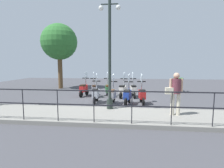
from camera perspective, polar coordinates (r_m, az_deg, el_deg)
ground_plane at (r=9.90m, az=2.76°, el=-5.35°), size 28.00×28.00×0.00m
promenade_walkway at (r=6.84m, az=1.14°, el=-10.28°), size 2.20×20.00×0.15m
fence_railing at (r=5.62m, az=0.21°, el=-5.40°), size 0.04×16.03×1.07m
lamp_post_near at (r=7.32m, az=-0.75°, el=7.94°), size 0.26×0.90×4.66m
pedestrian_with_bag at (r=6.87m, az=19.99°, el=-2.00°), size 0.33×0.65×1.59m
tree_large at (r=15.15m, az=-16.85°, el=12.91°), size 2.90×2.90×5.26m
potted_palm at (r=13.60m, az=20.73°, el=-0.56°), size 1.06×0.66×1.05m
scooter_near_0 at (r=9.08m, az=9.78°, el=-3.45°), size 1.23×0.44×1.54m
scooter_near_1 at (r=8.90m, az=5.08°, el=-3.58°), size 1.22×0.49×1.54m
scooter_near_2 at (r=8.94m, az=0.05°, el=-3.51°), size 1.23×0.44×1.54m
scooter_near_3 at (r=9.23m, az=-5.35°, el=-3.22°), size 1.23×0.44×1.54m
scooter_far_0 at (r=10.74m, az=6.97°, el=-1.82°), size 1.23×0.46×1.54m
scooter_far_1 at (r=10.66m, az=3.49°, el=-1.85°), size 1.22×0.51×1.54m
scooter_far_2 at (r=10.84m, az=-1.36°, el=-1.69°), size 1.21×0.52×1.54m
scooter_far_3 at (r=10.84m, az=-5.83°, el=-1.73°), size 1.20×0.54×1.54m
scooter_far_4 at (r=11.18m, az=-9.17°, el=-1.51°), size 1.22×0.48×1.54m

